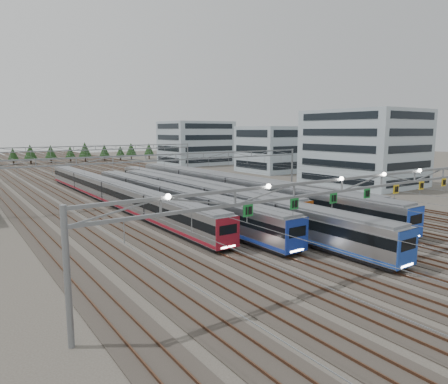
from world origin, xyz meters
TOP-DOWN VIEW (x-y plane):
  - ground at (0.00, 0.00)m, footprint 400.00×400.00m
  - track_bed at (0.00, 100.00)m, footprint 54.00×260.00m
  - train_a at (-11.25, 41.77)m, footprint 2.79×66.52m
  - train_b at (-6.75, 29.65)m, footprint 2.92×51.68m
  - train_c at (-2.25, 24.87)m, footprint 2.93×58.50m
  - train_d at (2.25, 39.17)m, footprint 2.60×55.75m
  - train_e at (6.75, 32.52)m, footprint 3.06×64.84m
  - train_f at (11.25, 33.69)m, footprint 2.68×55.19m
  - gantry_near at (-0.05, -0.12)m, footprint 56.36×0.61m
  - gantry_mid at (0.00, 40.00)m, footprint 56.36×0.36m
  - gantry_far at (0.00, 85.00)m, footprint 56.36×0.36m
  - depot_bldg_south at (42.33, 32.81)m, footprint 18.00×22.00m
  - depot_bldg_mid at (44.00, 65.30)m, footprint 14.00×16.00m
  - depot_bldg_north at (40.48, 100.83)m, footprint 22.00×18.00m
  - treeline at (-4.05, 134.89)m, footprint 87.50×5.60m

SIDE VIEW (x-z plane):
  - ground at x=0.00m, z-range 0.00..0.00m
  - track_bed at x=0.00m, z-range -1.22..4.20m
  - train_d at x=2.25m, z-range 0.25..3.63m
  - train_f at x=11.25m, z-range 0.25..3.74m
  - train_a at x=-11.25m, z-range 0.25..3.88m
  - train_b at x=-6.75m, z-range 0.25..4.06m
  - train_c at x=-2.25m, z-range 0.25..4.07m
  - train_e at x=6.75m, z-range 0.25..4.25m
  - treeline at x=-4.05m, z-range 0.72..7.74m
  - gantry_mid at x=0.00m, z-range 2.39..10.39m
  - gantry_far at x=0.00m, z-range 2.39..10.39m
  - depot_bldg_mid at x=44.00m, z-range 0.00..13.02m
  - gantry_near at x=-0.05m, z-range 3.05..11.13m
  - depot_bldg_north at x=40.48m, z-range 0.00..15.02m
  - depot_bldg_south at x=42.33m, z-range 0.00..16.22m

